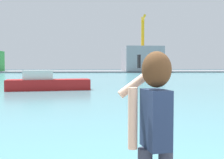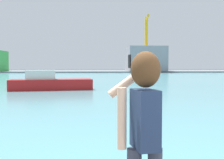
{
  "view_description": "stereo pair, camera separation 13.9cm",
  "coord_description": "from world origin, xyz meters",
  "px_view_note": "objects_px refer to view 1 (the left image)",
  "views": [
    {
      "loc": [
        -1.54,
        -2.13,
        2.22
      ],
      "look_at": [
        -0.71,
        7.98,
        1.72
      ],
      "focal_mm": 45.61,
      "sensor_mm": 36.0,
      "label": 1
    },
    {
      "loc": [
        -1.4,
        -2.14,
        2.22
      ],
      "look_at": [
        -0.71,
        7.98,
        1.72
      ],
      "focal_mm": 45.61,
      "sensor_mm": 36.0,
      "label": 2
    }
  ],
  "objects_px": {
    "warehouse_right": "(142,59)",
    "port_crane": "(143,39)",
    "person_photographer": "(154,123)",
    "boat_moored": "(47,83)"
  },
  "relations": [
    {
      "from": "boat_moored",
      "to": "port_crane",
      "type": "distance_m",
      "value": 67.71
    },
    {
      "from": "person_photographer",
      "to": "boat_moored",
      "type": "xyz_separation_m",
      "value": [
        -4.38,
        23.21,
        -1.02
      ]
    },
    {
      "from": "person_photographer",
      "to": "warehouse_right",
      "type": "xyz_separation_m",
      "value": [
        16.37,
        87.72,
        2.6
      ]
    },
    {
      "from": "boat_moored",
      "to": "person_photographer",
      "type": "bearing_deg",
      "value": -87.31
    },
    {
      "from": "person_photographer",
      "to": "boat_moored",
      "type": "bearing_deg",
      "value": 1.21
    },
    {
      "from": "boat_moored",
      "to": "port_crane",
      "type": "relative_size",
      "value": 0.44
    },
    {
      "from": "warehouse_right",
      "to": "port_crane",
      "type": "relative_size",
      "value": 0.76
    },
    {
      "from": "port_crane",
      "to": "person_photographer",
      "type": "bearing_deg",
      "value": -100.79
    },
    {
      "from": "person_photographer",
      "to": "warehouse_right",
      "type": "relative_size",
      "value": 0.13
    },
    {
      "from": "warehouse_right",
      "to": "person_photographer",
      "type": "bearing_deg",
      "value": -100.57
    }
  ]
}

